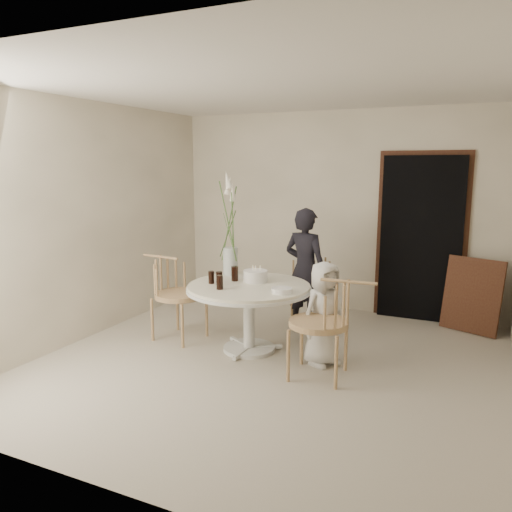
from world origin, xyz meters
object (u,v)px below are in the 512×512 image
at_px(girl, 305,270).
at_px(birthday_cake, 255,276).
at_px(flower_vase, 230,239).
at_px(chair_right, 333,314).
at_px(table, 249,295).
at_px(chair_far, 311,277).
at_px(boy, 324,314).
at_px(chair_left, 170,285).

distance_m(girl, birthday_cake, 0.82).
bearing_deg(flower_vase, chair_right, -25.76).
bearing_deg(table, chair_right, -17.74).
xyz_separation_m(table, flower_vase, (-0.41, 0.36, 0.53)).
bearing_deg(chair_far, birthday_cake, -119.90).
bearing_deg(girl, boy, 130.75).
bearing_deg(boy, chair_left, 120.73).
xyz_separation_m(chair_right, birthday_cake, (-1.01, 0.48, 0.17)).
height_order(table, chair_left, chair_left).
distance_m(girl, boy, 1.11).
bearing_deg(table, flower_vase, 138.54).
bearing_deg(flower_vase, boy, -17.24).
height_order(chair_left, girl, girl).
distance_m(chair_right, birthday_cake, 1.14).
height_order(chair_far, chair_right, chair_right).
height_order(table, boy, boy).
xyz_separation_m(chair_left, boy, (1.86, -0.04, -0.09)).
relative_size(boy, birthday_cake, 4.03).
bearing_deg(boy, chair_right, -117.52).
xyz_separation_m(chair_right, boy, (-0.18, 0.30, -0.10)).
relative_size(table, boy, 1.26).
bearing_deg(chair_left, girl, -49.12).
height_order(table, birthday_cake, birthday_cake).
height_order(chair_left, boy, boy).
height_order(chair_right, birthday_cake, chair_right).
relative_size(girl, boy, 1.41).
distance_m(chair_far, birthday_cake, 1.13).
distance_m(chair_far, chair_right, 1.72).
distance_m(chair_far, flower_vase, 1.25).
bearing_deg(birthday_cake, boy, -12.34).
bearing_deg(table, boy, -1.65).
height_order(table, flower_vase, flower_vase).
distance_m(chair_left, girl, 1.61).
relative_size(chair_far, chair_right, 0.93).
height_order(chair_right, chair_left, chair_right).
height_order(girl, flower_vase, flower_vase).
bearing_deg(flower_vase, chair_far, 51.23).
xyz_separation_m(chair_right, flower_vase, (-1.43, 0.69, 0.52)).
relative_size(birthday_cake, flower_vase, 0.22).
xyz_separation_m(chair_far, flower_vase, (-0.70, -0.87, 0.56)).
relative_size(chair_left, boy, 0.91).
relative_size(chair_right, boy, 0.92).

